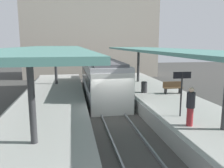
% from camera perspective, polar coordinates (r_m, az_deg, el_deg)
% --- Properties ---
extents(ground_plane, '(80.00, 80.00, 0.00)m').
position_cam_1_polar(ground_plane, '(13.98, 0.34, -8.90)').
color(ground_plane, '#383835').
extents(platform_left, '(4.40, 28.00, 1.00)m').
position_cam_1_polar(platform_left, '(13.70, -15.64, -7.49)').
color(platform_left, '#9E9E99').
rests_on(platform_left, ground_plane).
extents(platform_right, '(4.40, 28.00, 1.00)m').
position_cam_1_polar(platform_right, '(14.96, 14.89, -5.98)').
color(platform_right, '#9E9E99').
rests_on(platform_right, ground_plane).
extents(track_ballast, '(3.20, 28.00, 0.20)m').
position_cam_1_polar(track_ballast, '(13.95, 0.34, -8.52)').
color(track_ballast, '#423F3D').
rests_on(track_ballast, ground_plane).
extents(rail_near_side, '(0.08, 28.00, 0.14)m').
position_cam_1_polar(rail_near_side, '(13.79, -2.63, -8.00)').
color(rail_near_side, slate).
rests_on(rail_near_side, track_ballast).
extents(rail_far_side, '(0.08, 28.00, 0.14)m').
position_cam_1_polar(rail_far_side, '(14.04, 3.26, -7.68)').
color(rail_far_side, slate).
rests_on(rail_far_side, track_ballast).
extents(commuter_train, '(2.78, 10.20, 3.10)m').
position_cam_1_polar(commuter_train, '(18.57, -2.53, 1.31)').
color(commuter_train, '#ADADB2').
rests_on(commuter_train, track_ballast).
extents(canopy_left, '(4.18, 21.00, 3.32)m').
position_cam_1_polar(canopy_left, '(14.49, -15.80, 8.30)').
color(canopy_left, '#333335').
rests_on(canopy_left, platform_left).
extents(canopy_right, '(4.18, 21.00, 3.18)m').
position_cam_1_polar(canopy_right, '(15.69, 13.33, 8.03)').
color(canopy_right, '#333335').
rests_on(canopy_right, platform_right).
extents(platform_bench, '(1.40, 0.41, 0.86)m').
position_cam_1_polar(platform_bench, '(16.95, 14.92, -0.76)').
color(platform_bench, black).
rests_on(platform_bench, platform_right).
extents(platform_sign, '(0.90, 0.08, 2.21)m').
position_cam_1_polar(platform_sign, '(11.52, 17.06, 0.03)').
color(platform_sign, '#262628').
rests_on(platform_sign, platform_right).
extents(litter_bin, '(0.44, 0.44, 0.80)m').
position_cam_1_polar(litter_bin, '(16.90, 8.06, -0.77)').
color(litter_bin, '#2D2D30').
rests_on(litter_bin, platform_right).
extents(passenger_near_bench, '(0.36, 0.36, 1.71)m').
position_cam_1_polar(passenger_near_bench, '(10.44, 19.05, -5.23)').
color(passenger_near_bench, maroon).
rests_on(passenger_near_bench, platform_right).
extents(station_building_backdrop, '(18.00, 6.00, 11.00)m').
position_cam_1_polar(station_building_backdrop, '(33.14, -5.30, 11.64)').
color(station_building_backdrop, '#A89E8E').
rests_on(station_building_backdrop, ground_plane).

